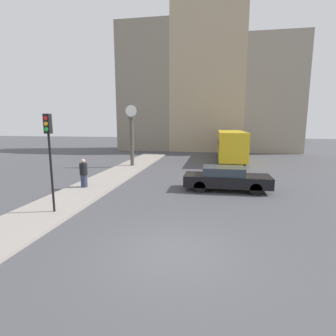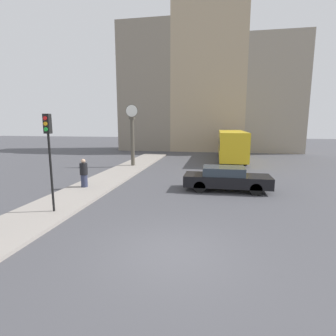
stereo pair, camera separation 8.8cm
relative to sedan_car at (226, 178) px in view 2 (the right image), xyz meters
name	(u,v)px [view 2 (the right image)]	position (x,y,z in m)	size (l,w,h in m)	color
ground_plane	(171,253)	(-1.80, -7.53, -0.68)	(120.00, 120.00, 0.00)	#47474C
sidewalk_corner	(116,175)	(-7.52, 2.86, -0.62)	(2.62, 24.78, 0.12)	gray
building_row	(206,88)	(-2.14, 21.62, 7.62)	(23.51, 5.00, 18.15)	gray
sedan_car	(226,178)	(0.00, 0.00, 0.00)	(4.65, 1.71, 1.32)	black
bus_distant	(231,144)	(0.92, 12.30, 0.97)	(2.44, 9.97, 2.89)	gold
traffic_light_near	(49,143)	(-7.07, -5.17, 2.25)	(0.26, 0.24, 3.92)	black
street_clock	(132,135)	(-7.53, 6.75, 2.00)	(1.05, 0.41, 5.08)	#4C473D
pedestrian_black_jacket	(84,173)	(-7.87, -1.09, 0.22)	(0.43, 0.43, 1.60)	#2D334C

